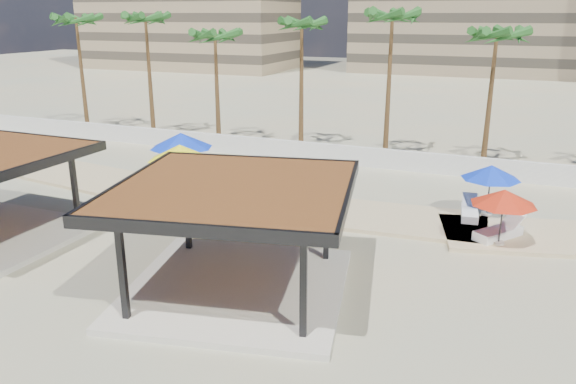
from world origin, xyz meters
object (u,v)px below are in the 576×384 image
object	(u,v)px
lounger_d	(499,232)
lounger_b	(469,212)
pavilion_central	(235,228)
lounger_a	(181,195)
umbrella_c	(504,197)

from	to	relation	value
lounger_d	lounger_b	bearing A→B (deg)	68.75
pavilion_central	lounger_a	bearing A→B (deg)	121.75
lounger_a	lounger_b	world-z (taller)	lounger_b
umbrella_c	lounger_d	world-z (taller)	umbrella_c
pavilion_central	lounger_a	size ratio (longest dim) A/B	4.04
pavilion_central	lounger_a	world-z (taller)	pavilion_central
lounger_a	lounger_b	size ratio (longest dim) A/B	0.98
pavilion_central	lounger_b	xyz separation A→B (m)	(6.62, 10.01, -1.88)
umbrella_c	lounger_a	world-z (taller)	umbrella_c
umbrella_c	lounger_d	size ratio (longest dim) A/B	1.30
lounger_b	lounger_d	xyz separation A→B (m)	(1.35, -2.13, 0.02)
umbrella_c	lounger_a	size ratio (longest dim) A/B	1.40
pavilion_central	lounger_b	distance (m)	12.14
pavilion_central	umbrella_c	world-z (taller)	pavilion_central
lounger_d	lounger_a	bearing A→B (deg)	129.01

